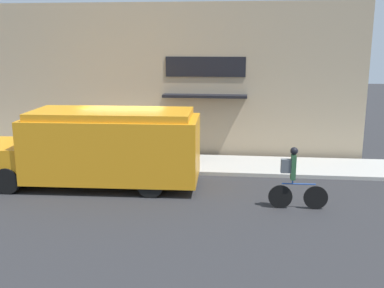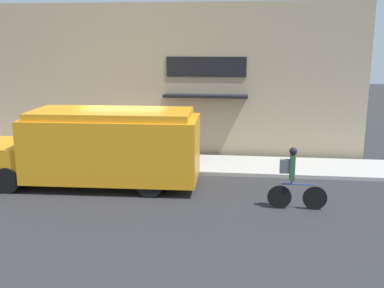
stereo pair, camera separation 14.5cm
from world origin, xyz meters
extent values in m
plane|color=#2B2B2D|center=(0.00, 0.00, 0.00)|extent=(70.00, 70.00, 0.00)
cube|color=#ADAAA3|center=(0.00, 1.15, 0.06)|extent=(28.00, 2.31, 0.12)
cube|color=tan|center=(0.00, 2.65, 2.85)|extent=(16.39, 0.18, 5.71)
cube|color=black|center=(2.36, 2.54, 3.40)|extent=(2.95, 0.05, 0.73)
cube|color=black|center=(2.36, 2.29, 2.35)|extent=(3.10, 0.55, 0.10)
cube|color=orange|center=(-0.10, -1.38, 1.19)|extent=(5.16, 2.27, 1.85)
cube|color=orange|center=(-3.46, -1.49, 0.78)|extent=(1.70, 1.99, 1.02)
cube|color=orange|center=(-0.10, -1.38, 2.22)|extent=(4.75, 2.09, 0.21)
cube|color=red|center=(-1.54, -0.13, 1.28)|extent=(0.04, 0.44, 0.44)
cylinder|color=black|center=(-3.03, -0.59, 0.38)|extent=(0.78, 0.29, 0.77)
cylinder|color=black|center=(-2.97, -2.37, 0.38)|extent=(0.78, 0.29, 0.77)
cylinder|color=black|center=(1.14, -0.45, 0.38)|extent=(0.78, 0.29, 0.77)
cylinder|color=black|center=(1.20, -2.23, 0.38)|extent=(0.78, 0.29, 0.77)
cylinder|color=black|center=(5.69, -2.72, 0.32)|extent=(0.63, 0.05, 0.63)
cylinder|color=black|center=(4.77, -2.74, 0.32)|extent=(0.63, 0.05, 0.63)
cylinder|color=#234793|center=(5.23, -2.73, 0.68)|extent=(0.87, 0.06, 0.04)
cylinder|color=#234793|center=(5.07, -2.73, 0.74)|extent=(0.04, 0.04, 0.12)
cube|color=#2D5B38|center=(5.07, -2.73, 1.13)|extent=(0.12, 0.20, 0.66)
sphere|color=black|center=(5.07, -2.73, 1.56)|extent=(0.20, 0.20, 0.20)
cube|color=#565B60|center=(4.88, -2.74, 1.16)|extent=(0.26, 0.15, 0.36)
cylinder|color=#38383D|center=(1.76, 1.23, 0.54)|extent=(0.54, 0.54, 0.84)
cylinder|color=black|center=(1.76, 1.23, 0.98)|extent=(0.55, 0.55, 0.04)
camera|label=1|loc=(3.67, -14.12, 4.29)|focal=42.00mm
camera|label=2|loc=(3.81, -14.11, 4.29)|focal=42.00mm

